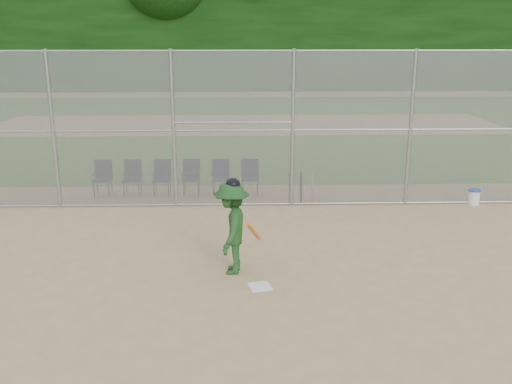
{
  "coord_description": "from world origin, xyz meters",
  "views": [
    {
      "loc": [
        -0.34,
        -9.22,
        4.5
      ],
      "look_at": [
        0.0,
        2.5,
        1.1
      ],
      "focal_mm": 40.0,
      "sensor_mm": 36.0,
      "label": 1
    }
  ],
  "objects_px": {
    "water_cooler": "(474,197)",
    "chair_0": "(102,179)",
    "batter_at_plate": "(232,227)",
    "home_plate": "(260,286)"
  },
  "relations": [
    {
      "from": "home_plate",
      "to": "chair_0",
      "type": "bearing_deg",
      "value": 124.86
    },
    {
      "from": "home_plate",
      "to": "batter_at_plate",
      "type": "relative_size",
      "value": 0.2
    },
    {
      "from": "batter_at_plate",
      "to": "chair_0",
      "type": "height_order",
      "value": "batter_at_plate"
    },
    {
      "from": "chair_0",
      "to": "batter_at_plate",
      "type": "bearing_deg",
      "value": -55.34
    },
    {
      "from": "batter_at_plate",
      "to": "water_cooler",
      "type": "xyz_separation_m",
      "value": [
        6.33,
        4.16,
        -0.69
      ]
    },
    {
      "from": "home_plate",
      "to": "water_cooler",
      "type": "distance_m",
      "value": 7.58
    },
    {
      "from": "home_plate",
      "to": "batter_at_plate",
      "type": "distance_m",
      "value": 1.23
    },
    {
      "from": "water_cooler",
      "to": "chair_0",
      "type": "relative_size",
      "value": 0.42
    },
    {
      "from": "batter_at_plate",
      "to": "water_cooler",
      "type": "distance_m",
      "value": 7.6
    },
    {
      "from": "batter_at_plate",
      "to": "water_cooler",
      "type": "bearing_deg",
      "value": 33.29
    }
  ]
}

